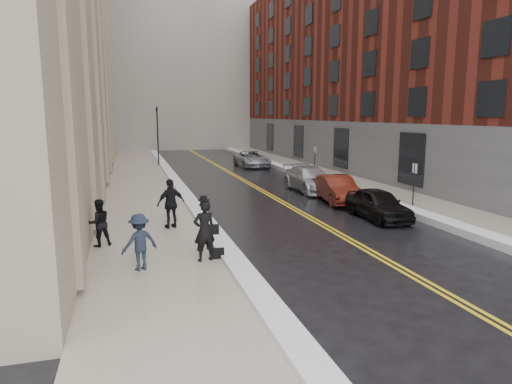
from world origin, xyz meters
TOP-DOWN VIEW (x-y plane):
  - ground at (0.00, 0.00)m, footprint 160.00×160.00m
  - sidewalk_left at (-4.50, 16.00)m, footprint 4.00×64.00m
  - sidewalk_right at (9.00, 16.00)m, footprint 3.00×64.00m
  - lane_stripe_a at (2.38, 16.00)m, footprint 0.12×64.00m
  - lane_stripe_b at (2.62, 16.00)m, footprint 0.12×64.00m
  - snow_ridge_left at (-2.20, 16.00)m, footprint 0.70×60.80m
  - snow_ridge_right at (7.15, 16.00)m, footprint 0.85×60.80m
  - building_right at (17.50, 23.00)m, footprint 14.00×50.00m
  - tower_far_right at (14.00, 66.00)m, footprint 22.00×18.00m
  - traffic_signal at (-2.60, 30.00)m, footprint 0.18×0.15m
  - parking_sign_near at (7.90, 8.00)m, footprint 0.06×0.35m
  - parking_sign_far at (7.90, 20.00)m, footprint 0.06×0.35m
  - car_black at (5.25, 6.69)m, footprint 1.67×3.97m
  - car_maroon at (5.20, 10.68)m, footprint 1.94×4.38m
  - car_silver_near at (5.20, 14.31)m, footprint 2.08×5.01m
  - car_silver_far at (5.20, 27.49)m, footprint 2.44×5.06m
  - pedestrian_main at (-3.05, 2.58)m, footprint 0.76×0.58m
  - pedestrian_a at (-6.20, 5.08)m, footprint 0.94×0.83m
  - pedestrian_b at (-4.95, 2.28)m, footprint 1.20×0.96m
  - pedestrian_c at (-3.63, 6.95)m, footprint 1.22×0.79m

SIDE VIEW (x-z plane):
  - ground at x=0.00m, z-range 0.00..0.00m
  - lane_stripe_a at x=2.38m, z-range 0.00..0.01m
  - lane_stripe_b at x=2.62m, z-range 0.00..0.01m
  - sidewalk_left at x=-4.50m, z-range 0.00..0.15m
  - sidewalk_right at x=9.00m, z-range 0.00..0.15m
  - snow_ridge_left at x=-2.20m, z-range 0.00..0.26m
  - snow_ridge_right at x=7.15m, z-range 0.00..0.30m
  - car_black at x=5.25m, z-range 0.00..1.34m
  - car_silver_far at x=5.20m, z-range 0.00..1.39m
  - car_maroon at x=5.20m, z-range 0.00..1.40m
  - car_silver_near at x=5.20m, z-range 0.00..1.45m
  - pedestrian_a at x=-6.20m, z-range 0.15..1.75m
  - pedestrian_b at x=-4.95m, z-range 0.15..1.78m
  - pedestrian_main at x=-3.05m, z-range 0.15..2.01m
  - pedestrian_c at x=-3.63m, z-range 0.15..2.08m
  - parking_sign_near at x=7.90m, z-range 0.24..2.47m
  - parking_sign_far at x=7.90m, z-range 0.24..2.47m
  - traffic_signal at x=-2.60m, z-range 0.48..5.68m
  - building_right at x=17.50m, z-range 0.00..18.00m
  - tower_far_right at x=14.00m, z-range 0.00..44.00m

